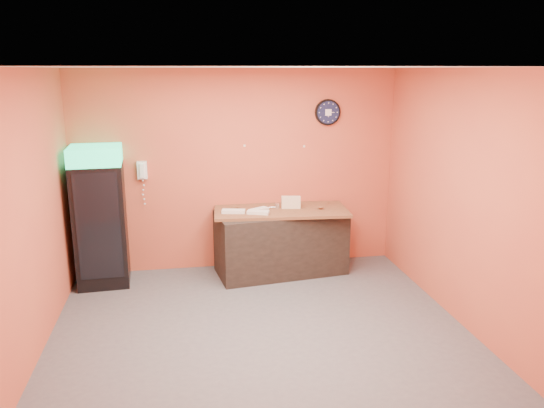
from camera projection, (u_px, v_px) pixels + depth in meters
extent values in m
plane|color=#47474C|center=(260.00, 328.00, 5.87)|extent=(4.50, 4.50, 0.00)
cube|color=#C55737|center=(238.00, 171.00, 7.43)|extent=(4.50, 0.02, 2.80)
cube|color=#C55737|center=(30.00, 216.00, 5.15)|extent=(0.02, 4.00, 2.80)
cube|color=#C55737|center=(458.00, 197.00, 5.89)|extent=(0.02, 4.00, 2.80)
cube|color=white|center=(258.00, 67.00, 5.17)|extent=(4.50, 4.00, 0.02)
cube|color=black|center=(101.00, 225.00, 6.93)|extent=(0.68, 0.68, 1.61)
cube|color=#1ADD8A|center=(95.00, 155.00, 6.71)|extent=(0.68, 0.68, 0.23)
cube|color=black|center=(95.00, 227.00, 6.60)|extent=(0.53, 0.05, 1.38)
cube|color=black|center=(281.00, 242.00, 7.39)|extent=(1.84, 1.00, 0.88)
cylinder|color=black|center=(328.00, 112.00, 7.42)|extent=(0.36, 0.05, 0.36)
cylinder|color=#0F1433|center=(328.00, 112.00, 7.40)|extent=(0.31, 0.01, 0.31)
cube|color=white|center=(328.00, 112.00, 7.39)|extent=(0.09, 0.00, 0.09)
cube|color=white|center=(142.00, 170.00, 7.16)|extent=(0.13, 0.08, 0.24)
cube|color=white|center=(142.00, 171.00, 7.11)|extent=(0.05, 0.04, 0.20)
cube|color=brown|center=(281.00, 211.00, 7.27)|extent=(1.87, 0.95, 0.04)
cube|color=beige|center=(291.00, 206.00, 7.32)|extent=(0.27, 0.13, 0.06)
cube|color=beige|center=(291.00, 202.00, 7.31)|extent=(0.27, 0.13, 0.06)
cube|color=beige|center=(291.00, 198.00, 7.30)|extent=(0.27, 0.13, 0.06)
cube|color=silver|center=(234.00, 211.00, 7.08)|extent=(0.33, 0.18, 0.04)
cube|color=silver|center=(258.00, 212.00, 7.03)|extent=(0.31, 0.21, 0.04)
cube|color=silver|center=(259.00, 210.00, 7.16)|extent=(0.29, 0.24, 0.04)
cylinder|color=silver|center=(277.00, 206.00, 7.33)|extent=(0.06, 0.06, 0.06)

